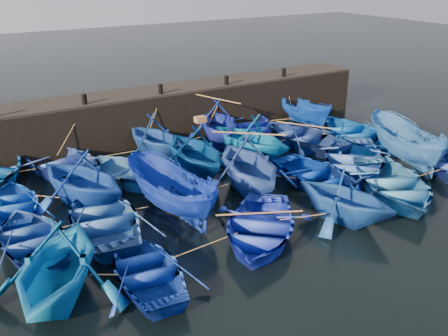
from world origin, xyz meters
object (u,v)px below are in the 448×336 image
boat_8 (141,172)px  boat_13 (32,238)px  wooden_crate (200,119)px  boat_20 (56,264)px

boat_8 → boat_13: (-5.16, -3.16, -0.09)m
wooden_crate → boat_13: bearing=-160.5°
boat_8 → wooden_crate: (2.80, -0.34, 2.04)m
boat_20 → wooden_crate: size_ratio=9.92×
boat_20 → wooden_crate: (7.86, 6.03, 1.36)m
boat_20 → wooden_crate: 10.01m
boat_8 → boat_20: (-5.07, -6.37, 0.67)m
boat_13 → wooden_crate: 8.71m
boat_8 → wooden_crate: size_ratio=11.34×
boat_8 → boat_13: bearing=173.5°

